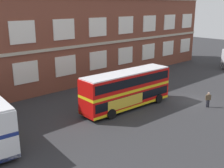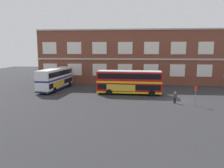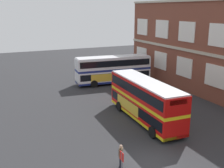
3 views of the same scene
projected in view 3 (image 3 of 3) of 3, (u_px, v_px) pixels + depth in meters
The scene contains 5 objects.
ground_plane at pixel (174, 158), 20.71m from camera, with size 120.00×120.00×0.00m, color #2B2B2D.
double_decker_near at pixel (113, 69), 41.01m from camera, with size 3.71×11.21×4.07m.
double_decker_middle at pixel (145, 100), 27.33m from camera, with size 11.10×3.21×4.07m.
waiting_passenger at pixel (121, 155), 19.36m from camera, with size 0.56×0.48×1.70m.
bus_stand_flag at pixel (122, 168), 16.48m from camera, with size 0.44×0.10×2.70m.
Camera 3 is at (14.86, -10.01, 10.80)m, focal length 44.40 mm.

